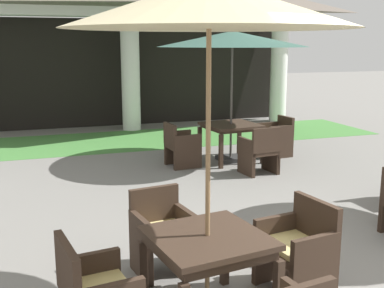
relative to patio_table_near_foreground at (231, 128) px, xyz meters
The scene contains 10 objects.
lawn_strip 3.01m from the patio_table_near_foreground, 112.89° to the left, with size 11.89×2.60×0.01m, color #47843D.
patio_table_near_foreground is the anchor object (origin of this frame).
patio_umbrella_near_foreground 1.72m from the patio_table_near_foreground, 75.96° to the left, with size 2.92×2.92×2.60m.
patio_chair_near_foreground_south 1.11m from the patio_table_near_foreground, 84.17° to the right, with size 0.63×0.58×0.87m.
patio_chair_near_foreground_east 1.11m from the patio_table_near_foreground, ahead, with size 0.63×0.60×0.82m.
patio_chair_near_foreground_west 1.11m from the patio_table_near_foreground, behind, with size 0.61×0.60×0.84m.
patio_table_mid_right 5.68m from the patio_table_near_foreground, 115.20° to the right, with size 1.05×1.05×0.75m.
patio_umbrella_mid_right 6.00m from the patio_table_near_foreground, 115.20° to the right, with size 2.27×2.27×2.86m.
patio_chair_mid_right_north 4.91m from the patio_table_near_foreground, 121.45° to the right, with size 0.63×0.59×0.85m.
patio_chair_mid_right_east 5.21m from the patio_table_near_foreground, 106.24° to the right, with size 0.62×0.70×0.88m.
Camera 1 is at (-2.62, -3.59, 2.32)m, focal length 45.31 mm.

